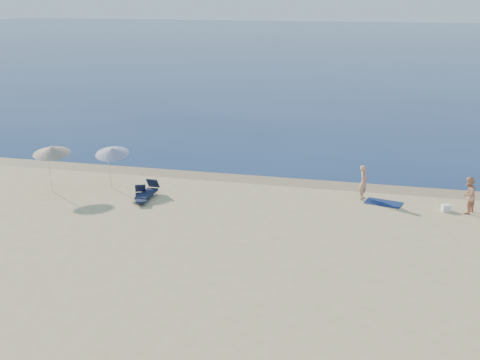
# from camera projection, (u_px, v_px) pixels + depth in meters

# --- Properties ---
(sea) EXTENTS (240.00, 160.00, 0.01)m
(sea) POSITION_uv_depth(u_px,v_px,m) (372.00, 45.00, 105.01)
(sea) COLOR #0C204D
(sea) RESTS_ON ground
(wet_sand_strip) EXTENTS (240.00, 1.60, 0.00)m
(wet_sand_strip) POSITION_uv_depth(u_px,v_px,m) (324.00, 184.00, 30.36)
(wet_sand_strip) COLOR #847254
(wet_sand_strip) RESTS_ON ground
(person_left) EXTENTS (0.47, 0.65, 1.64)m
(person_left) POSITION_uv_depth(u_px,v_px,m) (364.00, 182.00, 27.95)
(person_left) COLOR tan
(person_left) RESTS_ON ground
(person_right) EXTENTS (0.96, 1.01, 1.65)m
(person_right) POSITION_uv_depth(u_px,v_px,m) (468.00, 195.00, 26.20)
(person_right) COLOR tan
(person_right) RESTS_ON ground
(beach_towel) EXTENTS (1.81, 1.27, 0.03)m
(beach_towel) POSITION_uv_depth(u_px,v_px,m) (383.00, 203.00, 27.65)
(beach_towel) COLOR #0E1A47
(beach_towel) RESTS_ON ground
(white_bag) EXTENTS (0.43, 0.39, 0.30)m
(white_bag) POSITION_uv_depth(u_px,v_px,m) (446.00, 208.00, 26.63)
(white_bag) COLOR white
(white_bag) RESTS_ON ground
(umbrella_near) EXTENTS (1.91, 1.93, 2.18)m
(umbrella_near) POSITION_uv_depth(u_px,v_px,m) (112.00, 151.00, 29.43)
(umbrella_near) COLOR silver
(umbrella_near) RESTS_ON ground
(umbrella_far) EXTENTS (2.24, 2.26, 2.40)m
(umbrella_far) POSITION_uv_depth(u_px,v_px,m) (52.00, 150.00, 28.66)
(umbrella_far) COLOR silver
(umbrella_far) RESTS_ON ground
(lounger_left) EXTENTS (1.04, 1.56, 0.66)m
(lounger_left) POSITION_uv_depth(u_px,v_px,m) (141.00, 196.00, 27.87)
(lounger_left) COLOR #131A35
(lounger_left) RESTS_ON ground
(lounger_right) EXTENTS (0.62, 1.72, 0.75)m
(lounger_right) POSITION_uv_depth(u_px,v_px,m) (148.00, 192.00, 28.35)
(lounger_right) COLOR #121A33
(lounger_right) RESTS_ON ground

